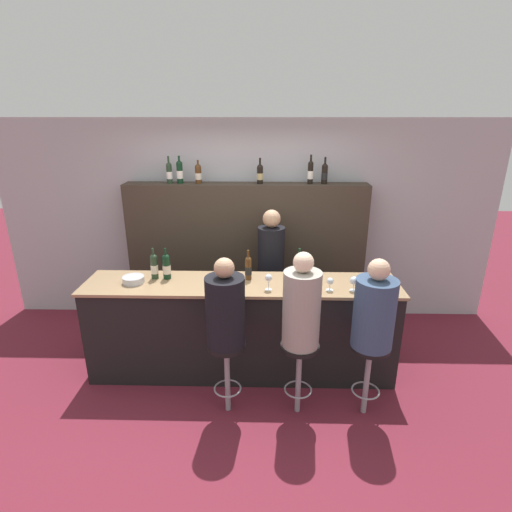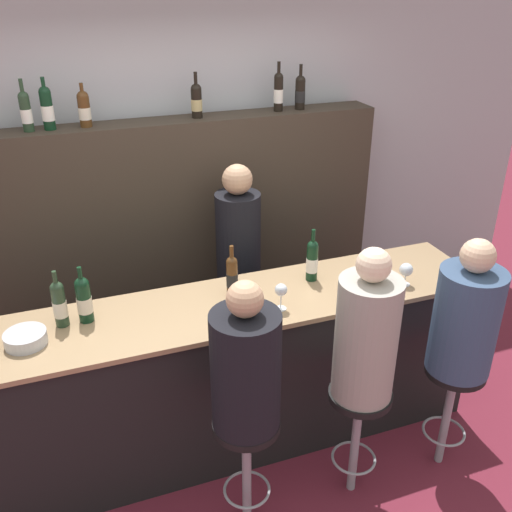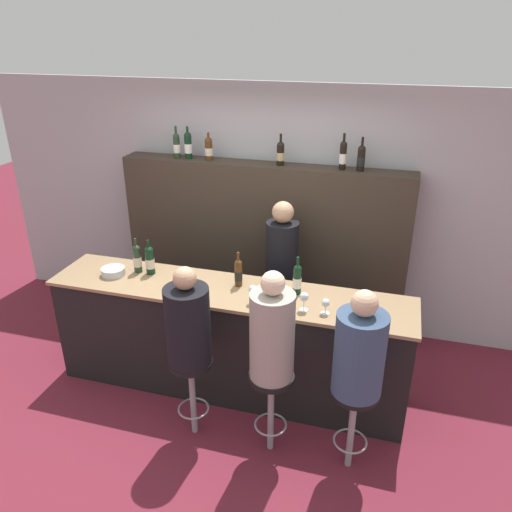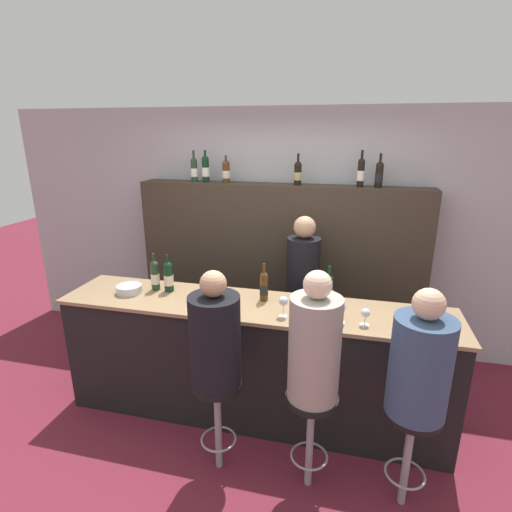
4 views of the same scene
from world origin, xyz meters
TOP-DOWN VIEW (x-y plane):
  - ground_plane at (0.00, 0.00)m, footprint 16.00×16.00m
  - wall_back at (0.00, 1.67)m, footprint 6.40×0.05m
  - bar_counter at (0.00, 0.29)m, footprint 3.17×0.63m
  - back_bar_cabinet at (0.00, 1.45)m, footprint 2.98×0.28m
  - wine_bottle_counter_0 at (-0.90, 0.40)m, footprint 0.07×0.07m
  - wine_bottle_counter_1 at (-0.77, 0.40)m, footprint 0.08×0.08m
  - wine_bottle_counter_2 at (0.07, 0.40)m, footprint 0.07×0.07m
  - wine_bottle_counter_3 at (0.58, 0.40)m, footprint 0.07×0.07m
  - wine_bottle_backbar_0 at (-0.93, 1.45)m, footprint 0.07×0.07m
  - wine_bottle_backbar_1 at (-0.80, 1.45)m, footprint 0.08×0.08m
  - wine_bottle_backbar_2 at (-0.57, 1.45)m, footprint 0.08×0.08m
  - wine_bottle_backbar_3 at (0.17, 1.45)m, footprint 0.08×0.08m
  - wine_bottle_backbar_4 at (0.77, 1.45)m, footprint 0.07×0.07m
  - wine_bottle_backbar_5 at (0.94, 1.45)m, footprint 0.07×0.07m
  - wine_glass_0 at (0.27, 0.14)m, footprint 0.07×0.07m
  - wine_glass_1 at (0.69, 0.14)m, footprint 0.07×0.07m
  - wine_glass_2 at (0.86, 0.14)m, footprint 0.07×0.07m
  - wine_glass_3 at (1.09, 0.14)m, footprint 0.08×0.08m
  - metal_bowl at (-1.08, 0.28)m, footprint 0.21×0.21m
  - bar_stool_left at (-0.10, -0.33)m, footprint 0.35×0.35m
  - guest_seated_left at (-0.10, -0.33)m, footprint 0.34×0.34m
  - bar_stool_middle at (0.55, -0.33)m, footprint 0.35×0.35m
  - guest_seated_middle at (0.55, -0.33)m, footprint 0.33×0.33m
  - bar_stool_right at (1.17, -0.33)m, footprint 0.35×0.35m
  - guest_seated_right at (1.17, -0.33)m, footprint 0.36×0.36m
  - bartender at (0.31, 1.01)m, footprint 0.31×0.31m

SIDE VIEW (x-z plane):
  - ground_plane at x=0.00m, z-range 0.00..0.00m
  - bar_counter at x=0.00m, z-range 0.00..1.03m
  - bar_stool_left at x=-0.10m, z-range 0.19..0.91m
  - bar_stool_middle at x=0.55m, z-range 0.19..0.91m
  - bar_stool_right at x=1.17m, z-range 0.19..0.91m
  - bartender at x=0.31m, z-range -0.05..1.57m
  - back_bar_cabinet at x=0.00m, z-range 0.00..1.84m
  - guest_seated_right at x=1.17m, z-range 0.66..1.46m
  - guest_seated_left at x=-0.10m, z-range 0.66..1.46m
  - metal_bowl at x=-1.08m, z-range 1.03..1.10m
  - guest_seated_middle at x=0.55m, z-range 0.66..1.52m
  - wine_glass_2 at x=0.86m, z-range 1.06..1.19m
  - wine_glass_3 at x=1.09m, z-range 1.06..1.20m
  - wine_glass_1 at x=0.69m, z-range 1.07..1.23m
  - wine_glass_0 at x=0.27m, z-range 1.07..1.23m
  - wine_bottle_counter_2 at x=0.07m, z-range 1.00..1.32m
  - wine_bottle_counter_1 at x=-0.77m, z-range 1.00..1.33m
  - wine_bottle_counter_0 at x=-0.90m, z-range 1.00..1.33m
  - wine_bottle_counter_3 at x=0.58m, z-range 1.00..1.34m
  - wall_back at x=0.00m, z-range 0.00..2.60m
  - wine_bottle_backbar_2 at x=-0.57m, z-range 1.82..2.10m
  - wine_bottle_backbar_3 at x=0.17m, z-range 1.81..2.11m
  - wine_bottle_backbar_5 at x=0.94m, z-range 1.81..2.12m
  - wine_bottle_backbar_0 at x=-0.93m, z-range 1.81..2.13m
  - wine_bottle_backbar_1 at x=-0.80m, z-range 1.82..2.14m
  - wine_bottle_backbar_4 at x=0.77m, z-range 1.81..2.15m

